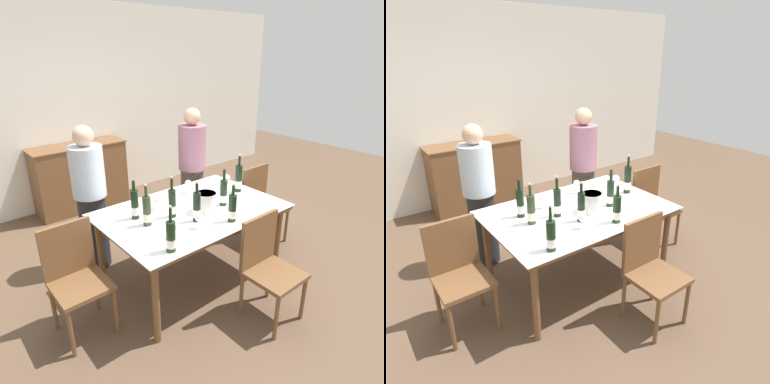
% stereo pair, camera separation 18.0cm
% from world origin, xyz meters
% --- Properties ---
extents(ground_plane, '(12.00, 12.00, 0.00)m').
position_xyz_m(ground_plane, '(0.00, 0.00, 0.00)').
color(ground_plane, brown).
extents(back_wall, '(8.00, 0.10, 2.80)m').
position_xyz_m(back_wall, '(0.00, 2.62, 1.40)').
color(back_wall, silver).
rests_on(back_wall, ground_plane).
extents(sideboard_cabinet, '(1.32, 0.46, 0.95)m').
position_xyz_m(sideboard_cabinet, '(-0.14, 2.33, 0.48)').
color(sideboard_cabinet, brown).
rests_on(sideboard_cabinet, ground_plane).
extents(dining_table, '(1.70, 1.13, 0.77)m').
position_xyz_m(dining_table, '(0.00, 0.00, 0.70)').
color(dining_table, brown).
rests_on(dining_table, ground_plane).
extents(ice_bucket, '(0.20, 0.20, 0.19)m').
position_xyz_m(ice_bucket, '(0.07, -0.11, 0.87)').
color(ice_bucket, white).
rests_on(ice_bucket, dining_table).
extents(wine_bottle_0, '(0.08, 0.08, 0.35)m').
position_xyz_m(wine_bottle_0, '(0.12, -0.41, 0.89)').
color(wine_bottle_0, black).
rests_on(wine_bottle_0, dining_table).
extents(wine_bottle_1, '(0.07, 0.07, 0.41)m').
position_xyz_m(wine_bottle_1, '(0.67, 0.03, 0.91)').
color(wine_bottle_1, black).
rests_on(wine_bottle_1, dining_table).
extents(wine_bottle_2, '(0.08, 0.08, 0.38)m').
position_xyz_m(wine_bottle_2, '(-0.49, 0.01, 0.90)').
color(wine_bottle_2, '#28381E').
rests_on(wine_bottle_2, dining_table).
extents(wine_bottle_3, '(0.07, 0.07, 0.39)m').
position_xyz_m(wine_bottle_3, '(-0.23, -0.00, 0.90)').
color(wine_bottle_3, black).
rests_on(wine_bottle_3, dining_table).
extents(wine_bottle_4, '(0.07, 0.07, 0.36)m').
position_xyz_m(wine_bottle_4, '(-0.50, 0.19, 0.90)').
color(wine_bottle_4, black).
rests_on(wine_bottle_4, dining_table).
extents(wine_bottle_5, '(0.07, 0.07, 0.37)m').
position_xyz_m(wine_bottle_5, '(0.30, -0.12, 0.89)').
color(wine_bottle_5, black).
rests_on(wine_bottle_5, dining_table).
extents(wine_bottle_6, '(0.08, 0.08, 0.38)m').
position_xyz_m(wine_bottle_6, '(-0.59, -0.45, 0.89)').
color(wine_bottle_6, black).
rests_on(wine_bottle_6, dining_table).
extents(wine_bottle_7, '(0.07, 0.07, 0.37)m').
position_xyz_m(wine_bottle_7, '(-0.12, -0.20, 0.90)').
color(wine_bottle_7, black).
rests_on(wine_bottle_7, dining_table).
extents(wine_glass_0, '(0.08, 0.08, 0.14)m').
position_xyz_m(wine_glass_0, '(0.23, 0.34, 0.87)').
color(wine_glass_0, white).
rests_on(wine_glass_0, dining_table).
extents(wine_glass_1, '(0.08, 0.08, 0.13)m').
position_xyz_m(wine_glass_1, '(-0.44, -0.31, 0.86)').
color(wine_glass_1, white).
rests_on(wine_glass_1, dining_table).
extents(wine_glass_2, '(0.08, 0.08, 0.14)m').
position_xyz_m(wine_glass_2, '(-0.25, 0.22, 0.87)').
color(wine_glass_2, white).
rests_on(wine_glass_2, dining_table).
extents(wine_glass_3, '(0.07, 0.07, 0.14)m').
position_xyz_m(wine_glass_3, '(-0.19, -0.32, 0.87)').
color(wine_glass_3, white).
rests_on(wine_glass_3, dining_table).
extents(wine_glass_4, '(0.08, 0.08, 0.15)m').
position_xyz_m(wine_glass_4, '(0.66, 0.19, 0.87)').
color(wine_glass_4, white).
rests_on(wine_glass_4, dining_table).
extents(chair_near_front, '(0.42, 0.42, 0.91)m').
position_xyz_m(chair_near_front, '(0.16, -0.79, 0.52)').
color(chair_near_front, brown).
rests_on(chair_near_front, ground_plane).
extents(chair_right_end, '(0.42, 0.42, 0.91)m').
position_xyz_m(chair_right_end, '(1.14, 0.09, 0.52)').
color(chair_right_end, brown).
rests_on(chair_right_end, ground_plane).
extents(chair_left_end, '(0.42, 0.42, 0.93)m').
position_xyz_m(chair_left_end, '(-1.14, 0.09, 0.53)').
color(chair_left_end, brown).
rests_on(chair_left_end, ground_plane).
extents(person_host, '(0.33, 0.33, 1.53)m').
position_xyz_m(person_host, '(-0.64, 0.84, 0.76)').
color(person_host, '#262628').
rests_on(person_host, ground_plane).
extents(person_guest_left, '(0.33, 0.33, 1.56)m').
position_xyz_m(person_guest_left, '(0.67, 0.80, 0.78)').
color(person_guest_left, '#51473D').
rests_on(person_guest_left, ground_plane).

